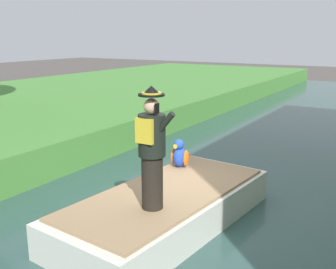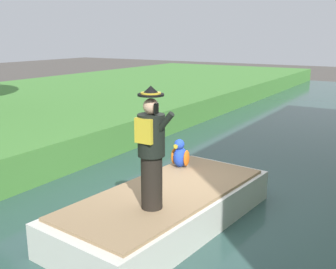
# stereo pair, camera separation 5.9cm
# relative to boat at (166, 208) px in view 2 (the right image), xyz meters

# --- Properties ---
(ground_plane) EXTENTS (80.00, 80.00, 0.00)m
(ground_plane) POSITION_rel_boat_xyz_m (0.00, 0.72, -0.40)
(ground_plane) COLOR #4C4742
(canal_water) EXTENTS (6.55, 48.00, 0.10)m
(canal_water) POSITION_rel_boat_xyz_m (0.00, 0.72, -0.35)
(canal_water) COLOR #2D4C47
(canal_water) RESTS_ON ground
(boat) EXTENTS (2.18, 4.35, 0.61)m
(boat) POSITION_rel_boat_xyz_m (0.00, 0.00, 0.00)
(boat) COLOR silver
(boat) RESTS_ON canal_water
(person_pirate) EXTENTS (0.61, 0.42, 1.85)m
(person_pirate) POSITION_rel_boat_xyz_m (0.18, -0.70, 1.23)
(person_pirate) COLOR black
(person_pirate) RESTS_ON boat
(parrot_plush) EXTENTS (0.36, 0.35, 0.57)m
(parrot_plush) POSITION_rel_boat_xyz_m (-0.45, 1.22, 0.55)
(parrot_plush) COLOR blue
(parrot_plush) RESTS_ON boat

